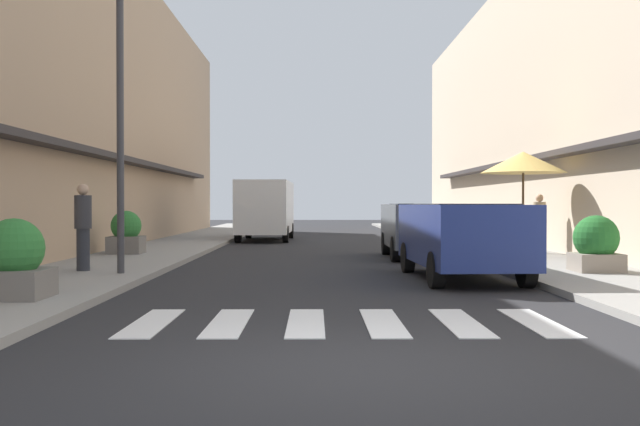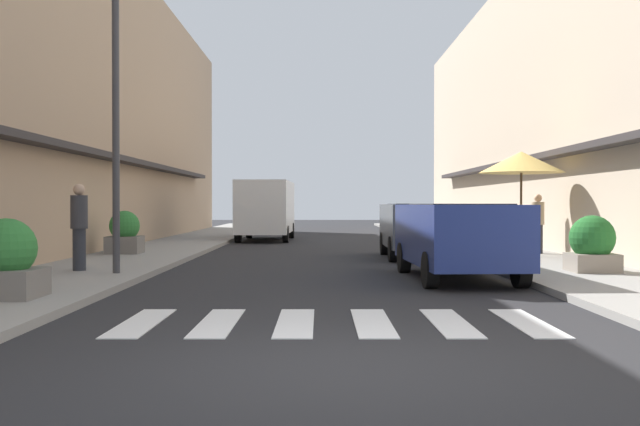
# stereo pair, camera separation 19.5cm
# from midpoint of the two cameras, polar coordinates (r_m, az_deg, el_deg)

# --- Properties ---
(ground_plane) EXTENTS (87.47, 87.47, 0.00)m
(ground_plane) POSITION_cam_midpoint_polar(r_m,az_deg,el_deg) (22.53, 0.28, -3.01)
(ground_plane) COLOR #232326
(sidewalk_left) EXTENTS (2.86, 55.66, 0.12)m
(sidewalk_left) POSITION_cam_midpoint_polar(r_m,az_deg,el_deg) (23.01, -12.16, -2.80)
(sidewalk_left) COLOR gray
(sidewalk_left) RESTS_ON ground_plane
(sidewalk_right) EXTENTS (2.86, 55.66, 0.12)m
(sidewalk_right) POSITION_cam_midpoint_polar(r_m,az_deg,el_deg) (23.12, 12.65, -2.78)
(sidewalk_right) COLOR gray
(sidewalk_right) RESTS_ON ground_plane
(building_row_left) EXTENTS (5.50, 37.78, 9.53)m
(building_row_left) POSITION_cam_midpoint_polar(r_m,az_deg,el_deg) (25.21, -20.58, 8.19)
(building_row_left) COLOR tan
(building_row_left) RESTS_ON ground_plane
(building_row_right) EXTENTS (5.50, 37.78, 9.41)m
(building_row_right) POSITION_cam_midpoint_polar(r_m,az_deg,el_deg) (25.39, 20.91, 8.00)
(building_row_right) COLOR #C6B299
(building_row_right) RESTS_ON ground_plane
(crosswalk) EXTENTS (5.20, 2.20, 0.01)m
(crosswalk) POSITION_cam_midpoint_polar(r_m,az_deg,el_deg) (9.19, 1.29, -8.45)
(crosswalk) COLOR silver
(crosswalk) RESTS_ON ground_plane
(parked_car_near) EXTENTS (1.95, 4.55, 1.47)m
(parked_car_near) POSITION_cam_midpoint_polar(r_m,az_deg,el_deg) (14.49, 10.50, -1.45)
(parked_car_near) COLOR navy
(parked_car_near) RESTS_ON ground_plane
(parked_car_mid) EXTENTS (1.82, 4.00, 1.47)m
(parked_car_mid) POSITION_cam_midpoint_polar(r_m,az_deg,el_deg) (20.03, 7.46, -0.85)
(parked_car_mid) COLOR #4C5156
(parked_car_mid) RESTS_ON ground_plane
(delivery_van) EXTENTS (2.10, 5.44, 2.37)m
(delivery_van) POSITION_cam_midpoint_polar(r_m,az_deg,el_deg) (29.55, -4.39, 0.61)
(delivery_van) COLOR silver
(delivery_van) RESTS_ON ground_plane
(street_lamp) EXTENTS (1.19, 0.28, 5.78)m
(street_lamp) POSITION_cam_midpoint_polar(r_m,az_deg,el_deg) (14.95, -14.86, 8.97)
(street_lamp) COLOR #38383D
(street_lamp) RESTS_ON sidewalk_left
(cafe_umbrella) EXTENTS (2.19, 2.19, 2.69)m
(cafe_umbrella) POSITION_cam_midpoint_polar(r_m,az_deg,el_deg) (19.76, 15.14, 3.75)
(cafe_umbrella) COLOR #262626
(cafe_umbrella) RESTS_ON sidewalk_right
(planter_corner) EXTENTS (0.95, 0.95, 1.14)m
(planter_corner) POSITION_cam_midpoint_polar(r_m,az_deg,el_deg) (11.47, -23.01, -3.45)
(planter_corner) COLOR slate
(planter_corner) RESTS_ON sidewalk_left
(planter_midblock) EXTENTS (0.90, 0.90, 1.12)m
(planter_midblock) POSITION_cam_midpoint_polar(r_m,az_deg,el_deg) (15.65, 20.20, -2.31)
(planter_midblock) COLOR gray
(planter_midblock) RESTS_ON sidewalk_right
(planter_far) EXTENTS (0.89, 0.89, 1.16)m
(planter_far) POSITION_cam_midpoint_polar(r_m,az_deg,el_deg) (20.66, -15.00, -1.54)
(planter_far) COLOR slate
(planter_far) RESTS_ON sidewalk_left
(pedestrian_walking_near) EXTENTS (0.34, 0.34, 1.75)m
(pedestrian_walking_near) POSITION_cam_midpoint_polar(r_m,az_deg,el_deg) (15.60, -18.16, -0.87)
(pedestrian_walking_near) COLOR #282B33
(pedestrian_walking_near) RESTS_ON sidewalk_left
(pedestrian_walking_far) EXTENTS (0.34, 0.34, 1.61)m
(pedestrian_walking_far) POSITION_cam_midpoint_polar(r_m,az_deg,el_deg) (20.85, 16.32, -0.70)
(pedestrian_walking_far) COLOR #282B33
(pedestrian_walking_far) RESTS_ON sidewalk_right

